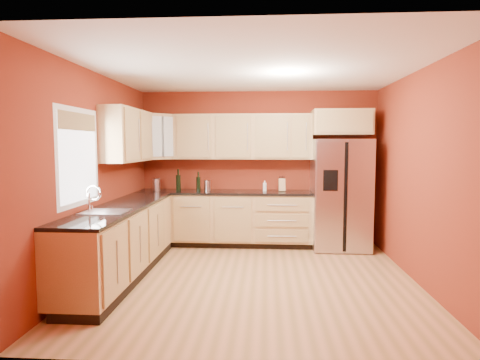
% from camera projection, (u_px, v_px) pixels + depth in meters
% --- Properties ---
extents(floor, '(4.00, 4.00, 0.00)m').
position_uv_depth(floor, '(254.00, 279.00, 5.05)').
color(floor, '#A1753E').
rests_on(floor, ground).
extents(ceiling, '(4.00, 4.00, 0.00)m').
position_uv_depth(ceiling, '(255.00, 69.00, 4.83)').
color(ceiling, white).
rests_on(ceiling, wall_back).
extents(wall_back, '(4.00, 0.04, 2.60)m').
position_uv_depth(wall_back, '(258.00, 167.00, 6.93)').
color(wall_back, maroon).
rests_on(wall_back, floor).
extents(wall_front, '(4.00, 0.04, 2.60)m').
position_uv_depth(wall_front, '(246.00, 198.00, 2.95)').
color(wall_front, maroon).
rests_on(wall_front, floor).
extents(wall_left, '(0.04, 4.00, 2.60)m').
position_uv_depth(wall_left, '(96.00, 176.00, 5.07)').
color(wall_left, maroon).
rests_on(wall_left, floor).
extents(wall_right, '(0.04, 4.00, 2.60)m').
position_uv_depth(wall_right, '(421.00, 177.00, 4.81)').
color(wall_right, maroon).
rests_on(wall_right, floor).
extents(base_cabinets_back, '(2.90, 0.60, 0.88)m').
position_uv_depth(base_cabinets_back, '(224.00, 219.00, 6.74)').
color(base_cabinets_back, tan).
rests_on(base_cabinets_back, floor).
extents(base_cabinets_left, '(0.60, 2.80, 0.88)m').
position_uv_depth(base_cabinets_left, '(121.00, 243.00, 5.13)').
color(base_cabinets_left, tan).
rests_on(base_cabinets_left, floor).
extents(countertop_back, '(2.90, 0.62, 0.04)m').
position_uv_depth(countertop_back, '(224.00, 192.00, 6.69)').
color(countertop_back, black).
rests_on(countertop_back, base_cabinets_back).
extents(countertop_left, '(0.62, 2.80, 0.04)m').
position_uv_depth(countertop_left, '(121.00, 207.00, 5.08)').
color(countertop_left, black).
rests_on(countertop_left, base_cabinets_left).
extents(upper_cabinets_back, '(2.30, 0.33, 0.75)m').
position_uv_depth(upper_cabinets_back, '(243.00, 137.00, 6.73)').
color(upper_cabinets_back, tan).
rests_on(upper_cabinets_back, wall_back).
extents(upper_cabinets_left, '(0.33, 1.35, 0.75)m').
position_uv_depth(upper_cabinets_left, '(128.00, 135.00, 5.73)').
color(upper_cabinets_left, tan).
rests_on(upper_cabinets_left, wall_left).
extents(corner_upper_cabinet, '(0.67, 0.67, 0.75)m').
position_uv_depth(corner_upper_cabinet, '(157.00, 137.00, 6.66)').
color(corner_upper_cabinet, tan).
rests_on(corner_upper_cabinet, wall_back).
extents(over_fridge_cabinet, '(0.92, 0.60, 0.40)m').
position_uv_depth(over_fridge_cabinet, '(341.00, 122.00, 6.48)').
color(over_fridge_cabinet, tan).
rests_on(over_fridge_cabinet, wall_back).
extents(refrigerator, '(0.90, 0.75, 1.78)m').
position_uv_depth(refrigerator, '(340.00, 194.00, 6.50)').
color(refrigerator, '#BBBBC0').
rests_on(refrigerator, floor).
extents(window, '(0.03, 0.90, 1.00)m').
position_uv_depth(window, '(79.00, 157.00, 4.55)').
color(window, white).
rests_on(window, wall_left).
extents(sink_faucet, '(0.50, 0.42, 0.30)m').
position_uv_depth(sink_faucet, '(105.00, 199.00, 4.57)').
color(sink_faucet, white).
rests_on(sink_faucet, countertop_left).
extents(canister_left, '(0.13, 0.13, 0.20)m').
position_uv_depth(canister_left, '(156.00, 185.00, 6.72)').
color(canister_left, '#BBBBC0').
rests_on(canister_left, countertop_back).
extents(canister_right, '(0.14, 0.14, 0.18)m').
position_uv_depth(canister_right, '(207.00, 186.00, 6.73)').
color(canister_right, '#BBBBC0').
rests_on(canister_right, countertop_back).
extents(wine_bottle_a, '(0.11, 0.11, 0.37)m').
position_uv_depth(wine_bottle_a, '(178.00, 180.00, 6.72)').
color(wine_bottle_a, black).
rests_on(wine_bottle_a, countertop_back).
extents(wine_bottle_b, '(0.09, 0.09, 0.32)m').
position_uv_depth(wine_bottle_b, '(198.00, 181.00, 6.70)').
color(wine_bottle_b, black).
rests_on(wine_bottle_b, countertop_back).
extents(knife_block, '(0.11, 0.10, 0.21)m').
position_uv_depth(knife_block, '(282.00, 185.00, 6.65)').
color(knife_block, tan).
rests_on(knife_block, countertop_back).
extents(soap_dispenser, '(0.07, 0.07, 0.18)m').
position_uv_depth(soap_dispenser, '(265.00, 186.00, 6.66)').
color(soap_dispenser, white).
rests_on(soap_dispenser, countertop_back).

